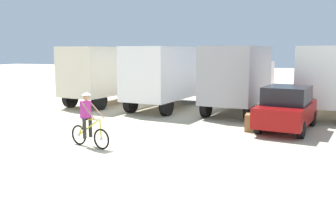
# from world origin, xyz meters

# --- Properties ---
(ground_plane) EXTENTS (120.00, 120.00, 0.00)m
(ground_plane) POSITION_xyz_m (0.00, 0.00, 0.00)
(ground_plane) COLOR beige
(box_truck_cream_rv) EXTENTS (3.17, 6.99, 3.35)m
(box_truck_cream_rv) POSITION_xyz_m (-6.77, 9.68, 1.87)
(box_truck_cream_rv) COLOR beige
(box_truck_cream_rv) RESTS_ON ground
(box_truck_avon_van) EXTENTS (3.05, 6.96, 3.35)m
(box_truck_avon_van) POSITION_xyz_m (-2.85, 9.27, 1.87)
(box_truck_avon_van) COLOR white
(box_truck_avon_van) RESTS_ON ground
(box_truck_grey_hauler) EXTENTS (2.85, 6.90, 3.35)m
(box_truck_grey_hauler) POSITION_xyz_m (1.00, 9.43, 1.87)
(box_truck_grey_hauler) COLOR #9E9EA3
(box_truck_grey_hauler) RESTS_ON ground
(box_truck_white_box) EXTENTS (3.16, 6.98, 3.35)m
(box_truck_white_box) POSITION_xyz_m (5.31, 10.22, 1.87)
(box_truck_white_box) COLOR white
(box_truck_white_box) RESTS_ON ground
(sedan_parked) EXTENTS (2.33, 4.40, 1.76)m
(sedan_parked) POSITION_xyz_m (3.59, 5.56, 0.88)
(sedan_parked) COLOR maroon
(sedan_parked) RESTS_ON ground
(cyclist_orange_shirt) EXTENTS (1.69, 0.61, 1.82)m
(cyclist_orange_shirt) POSITION_xyz_m (-2.32, 0.44, 0.85)
(cyclist_orange_shirt) COLOR black
(cyclist_orange_shirt) RESTS_ON ground
(supply_crate) EXTENTS (0.78, 0.69, 0.67)m
(supply_crate) POSITION_xyz_m (2.44, 4.88, 0.33)
(supply_crate) COLOR olive
(supply_crate) RESTS_ON ground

